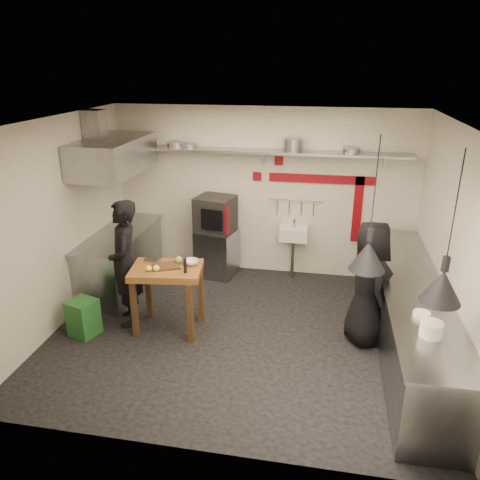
% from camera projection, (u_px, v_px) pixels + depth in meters
% --- Properties ---
extents(floor, '(5.00, 5.00, 0.00)m').
position_uv_depth(floor, '(240.00, 332.00, 6.36)').
color(floor, black).
rests_on(floor, ground).
extents(ceiling, '(5.00, 5.00, 0.00)m').
position_uv_depth(ceiling, '(240.00, 122.00, 5.36)').
color(ceiling, beige).
rests_on(ceiling, floor).
extents(wall_back, '(5.00, 0.04, 2.80)m').
position_uv_depth(wall_back, '(263.00, 193.00, 7.79)').
color(wall_back, beige).
rests_on(wall_back, floor).
extents(wall_front, '(5.00, 0.04, 2.80)m').
position_uv_depth(wall_front, '(195.00, 323.00, 3.93)').
color(wall_front, beige).
rests_on(wall_front, floor).
extents(wall_left, '(0.04, 4.20, 2.80)m').
position_uv_depth(wall_left, '(58.00, 225.00, 6.29)').
color(wall_left, beige).
rests_on(wall_left, floor).
extents(wall_right, '(0.04, 4.20, 2.80)m').
position_uv_depth(wall_right, '(451.00, 250.00, 5.44)').
color(wall_right, beige).
rests_on(wall_right, floor).
extents(red_band_horiz, '(1.70, 0.02, 0.14)m').
position_uv_depth(red_band_horiz, '(322.00, 179.00, 7.51)').
color(red_band_horiz, maroon).
rests_on(red_band_horiz, wall_back).
extents(red_band_vert, '(0.14, 0.02, 1.10)m').
position_uv_depth(red_band_vert, '(357.00, 210.00, 7.58)').
color(red_band_vert, maroon).
rests_on(red_band_vert, wall_back).
extents(red_tile_a, '(0.14, 0.02, 0.14)m').
position_uv_depth(red_tile_a, '(279.00, 161.00, 7.53)').
color(red_tile_a, maroon).
rests_on(red_tile_a, wall_back).
extents(red_tile_b, '(0.14, 0.02, 0.14)m').
position_uv_depth(red_tile_b, '(257.00, 176.00, 7.69)').
color(red_tile_b, maroon).
rests_on(red_tile_b, wall_back).
extents(back_shelf, '(4.60, 0.34, 0.04)m').
position_uv_depth(back_shelf, '(262.00, 152.00, 7.36)').
color(back_shelf, gray).
rests_on(back_shelf, wall_back).
extents(shelf_bracket_left, '(0.04, 0.06, 0.24)m').
position_uv_depth(shelf_bracket_left, '(152.00, 152.00, 7.86)').
color(shelf_bracket_left, gray).
rests_on(shelf_bracket_left, wall_back).
extents(shelf_bracket_mid, '(0.04, 0.06, 0.24)m').
position_uv_depth(shelf_bracket_mid, '(264.00, 156.00, 7.54)').
color(shelf_bracket_mid, gray).
rests_on(shelf_bracket_mid, wall_back).
extents(shelf_bracket_right, '(0.04, 0.06, 0.24)m').
position_uv_depth(shelf_bracket_right, '(385.00, 160.00, 7.21)').
color(shelf_bracket_right, gray).
rests_on(shelf_bracket_right, wall_back).
extents(pan_far_left, '(0.29, 0.29, 0.09)m').
position_uv_depth(pan_far_left, '(176.00, 145.00, 7.58)').
color(pan_far_left, gray).
rests_on(pan_far_left, back_shelf).
extents(pan_mid_left, '(0.34, 0.34, 0.07)m').
position_uv_depth(pan_mid_left, '(189.00, 146.00, 7.55)').
color(pan_mid_left, gray).
rests_on(pan_mid_left, back_shelf).
extents(stock_pot, '(0.32, 0.32, 0.20)m').
position_uv_depth(stock_pot, '(293.00, 145.00, 7.24)').
color(stock_pot, gray).
rests_on(stock_pot, back_shelf).
extents(pan_right, '(0.34, 0.34, 0.08)m').
position_uv_depth(pan_right, '(351.00, 151.00, 7.11)').
color(pan_right, gray).
rests_on(pan_right, back_shelf).
extents(oven_stand, '(0.72, 0.68, 0.80)m').
position_uv_depth(oven_stand, '(217.00, 253.00, 7.96)').
color(oven_stand, gray).
rests_on(oven_stand, floor).
extents(combi_oven, '(0.68, 0.66, 0.58)m').
position_uv_depth(combi_oven, '(215.00, 214.00, 7.74)').
color(combi_oven, black).
rests_on(combi_oven, oven_stand).
extents(oven_door, '(0.51, 0.14, 0.46)m').
position_uv_depth(oven_door, '(213.00, 219.00, 7.49)').
color(oven_door, maroon).
rests_on(oven_door, combi_oven).
extents(oven_glass, '(0.37, 0.09, 0.34)m').
position_uv_depth(oven_glass, '(212.00, 220.00, 7.43)').
color(oven_glass, black).
rests_on(oven_glass, oven_door).
extents(hand_sink, '(0.46, 0.34, 0.22)m').
position_uv_depth(hand_sink, '(294.00, 233.00, 7.75)').
color(hand_sink, silver).
rests_on(hand_sink, wall_back).
extents(sink_tap, '(0.03, 0.03, 0.14)m').
position_uv_depth(sink_tap, '(294.00, 223.00, 7.69)').
color(sink_tap, gray).
rests_on(sink_tap, hand_sink).
extents(sink_drain, '(0.06, 0.06, 0.66)m').
position_uv_depth(sink_drain, '(292.00, 259.00, 7.87)').
color(sink_drain, gray).
rests_on(sink_drain, floor).
extents(utensil_rail, '(0.90, 0.02, 0.02)m').
position_uv_depth(utensil_rail, '(296.00, 200.00, 7.69)').
color(utensil_rail, gray).
rests_on(utensil_rail, wall_back).
extents(counter_right, '(0.70, 3.80, 0.90)m').
position_uv_depth(counter_right, '(409.00, 319.00, 5.84)').
color(counter_right, gray).
rests_on(counter_right, floor).
extents(counter_right_top, '(0.76, 3.90, 0.03)m').
position_uv_depth(counter_right_top, '(414.00, 285.00, 5.67)').
color(counter_right_top, gray).
rests_on(counter_right_top, counter_right).
extents(plate_stack, '(0.28, 0.28, 0.15)m').
position_uv_depth(plate_stack, '(431.00, 329.00, 4.57)').
color(plate_stack, silver).
rests_on(plate_stack, counter_right_top).
extents(small_bowl_right, '(0.22, 0.22, 0.05)m').
position_uv_depth(small_bowl_right, '(422.00, 314.00, 4.94)').
color(small_bowl_right, silver).
rests_on(small_bowl_right, counter_right_top).
extents(counter_left, '(0.70, 1.90, 0.90)m').
position_uv_depth(counter_left, '(121.00, 260.00, 7.53)').
color(counter_left, gray).
rests_on(counter_left, floor).
extents(counter_left_top, '(0.76, 2.00, 0.03)m').
position_uv_depth(counter_left_top, '(118.00, 233.00, 7.36)').
color(counter_left_top, gray).
rests_on(counter_left_top, counter_left).
extents(extractor_hood, '(0.78, 1.60, 0.50)m').
position_uv_depth(extractor_hood, '(114.00, 155.00, 6.91)').
color(extractor_hood, gray).
rests_on(extractor_hood, ceiling).
extents(hood_duct, '(0.28, 0.28, 0.50)m').
position_uv_depth(hood_duct, '(95.00, 127.00, 6.81)').
color(hood_duct, gray).
rests_on(hood_duct, ceiling).
extents(green_bin, '(0.42, 0.42, 0.50)m').
position_uv_depth(green_bin, '(84.00, 318.00, 6.25)').
color(green_bin, '#1D5523').
rests_on(green_bin, floor).
extents(prep_table, '(1.00, 0.76, 0.92)m').
position_uv_depth(prep_table, '(168.00, 299.00, 6.31)').
color(prep_table, brown).
rests_on(prep_table, floor).
extents(cutting_board, '(0.43, 0.37, 0.02)m').
position_uv_depth(cutting_board, '(166.00, 266.00, 6.15)').
color(cutting_board, '#452D18').
rests_on(cutting_board, prep_table).
extents(pepper_mill, '(0.05, 0.05, 0.20)m').
position_uv_depth(pepper_mill, '(185.00, 265.00, 5.96)').
color(pepper_mill, black).
rests_on(pepper_mill, prep_table).
extents(lemon_a, '(0.10, 0.10, 0.08)m').
position_uv_depth(lemon_a, '(149.00, 268.00, 6.02)').
color(lemon_a, '#E5EC3E').
rests_on(lemon_a, prep_table).
extents(lemon_b, '(0.11, 0.11, 0.08)m').
position_uv_depth(lemon_b, '(156.00, 268.00, 6.03)').
color(lemon_b, '#E5EC3E').
rests_on(lemon_b, prep_table).
extents(veg_ball, '(0.11, 0.11, 0.10)m').
position_uv_depth(veg_ball, '(179.00, 260.00, 6.25)').
color(veg_ball, olive).
rests_on(veg_ball, prep_table).
extents(steel_tray, '(0.21, 0.16, 0.03)m').
position_uv_depth(steel_tray, '(153.00, 260.00, 6.34)').
color(steel_tray, gray).
rests_on(steel_tray, prep_table).
extents(bowl, '(0.23, 0.23, 0.06)m').
position_uv_depth(bowl, '(191.00, 262.00, 6.23)').
color(bowl, silver).
rests_on(bowl, prep_table).
extents(heat_lamp_near, '(0.40, 0.40, 1.43)m').
position_uv_depth(heat_lamp_near, '(373.00, 206.00, 4.75)').
color(heat_lamp_near, black).
rests_on(heat_lamp_near, ceiling).
extents(heat_lamp_far, '(0.46, 0.46, 1.42)m').
position_uv_depth(heat_lamp_far, '(452.00, 230.00, 4.06)').
color(heat_lamp_far, black).
rests_on(heat_lamp_far, ceiling).
extents(chef_left, '(0.64, 0.76, 1.77)m').
position_uv_depth(chef_left, '(125.00, 264.00, 6.34)').
color(chef_left, black).
rests_on(chef_left, floor).
extents(chef_right, '(0.73, 0.92, 1.65)m').
position_uv_depth(chef_right, '(369.00, 283.00, 5.92)').
color(chef_right, black).
rests_on(chef_right, floor).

